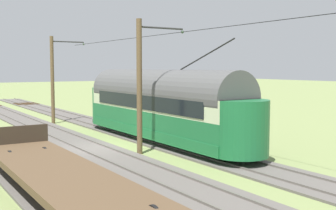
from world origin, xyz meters
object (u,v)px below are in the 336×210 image
vintage_streetcar (160,105)px  catenary_pole_mid_near (141,84)px  catenary_pole_foreground (53,78)px  flatcar_adjacent (62,175)px

vintage_streetcar → catenary_pole_mid_near: (2.55, 2.26, 1.33)m
catenary_pole_foreground → flatcar_adjacent: bearing=73.1°
vintage_streetcar → catenary_pole_foreground: (2.55, -11.96, 1.33)m
flatcar_adjacent → vintage_streetcar: bearing=-138.0°
flatcar_adjacent → catenary_pole_foreground: catenary_pole_foreground is taller
vintage_streetcar → catenary_pole_foreground: bearing=-78.0°
vintage_streetcar → flatcar_adjacent: bearing=42.0°
flatcar_adjacent → catenary_pole_mid_near: (-5.96, -5.40, 2.73)m
vintage_streetcar → catenary_pole_foreground: size_ratio=2.40×
catenary_pole_mid_near → vintage_streetcar: bearing=-138.5°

